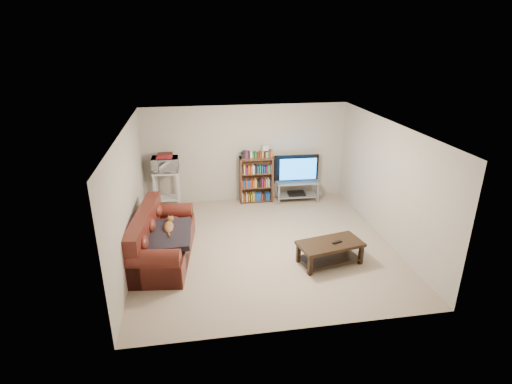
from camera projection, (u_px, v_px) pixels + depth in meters
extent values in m
plane|color=tan|center=(264.00, 245.00, 8.03)|extent=(5.00, 5.00, 0.00)
plane|color=white|center=(265.00, 127.00, 7.15)|extent=(5.00, 5.00, 0.00)
plane|color=beige|center=(246.00, 154.00, 9.88)|extent=(5.00, 0.00, 5.00)
plane|color=beige|center=(299.00, 257.00, 5.29)|extent=(5.00, 0.00, 5.00)
plane|color=beige|center=(129.00, 198.00, 7.21)|extent=(0.00, 5.00, 5.00)
plane|color=beige|center=(388.00, 182.00, 7.96)|extent=(0.00, 5.00, 5.00)
cube|color=#571E16|center=(165.00, 247.00, 7.53)|extent=(1.17, 2.26, 0.41)
cube|color=#571E16|center=(145.00, 235.00, 7.41)|extent=(0.50, 2.18, 0.90)
cube|color=#571E16|center=(155.00, 273.00, 6.61)|extent=(0.91, 0.34, 0.53)
cube|color=#571E16|center=(172.00, 222.00, 8.40)|extent=(0.91, 0.34, 0.53)
cube|color=black|center=(167.00, 235.00, 7.27)|extent=(0.87, 1.11, 0.19)
cube|color=black|center=(330.00, 244.00, 7.26)|extent=(1.26, 0.80, 0.06)
cube|color=black|center=(329.00, 258.00, 7.37)|extent=(1.13, 0.72, 0.03)
cube|color=black|center=(310.00, 266.00, 6.97)|extent=(0.08, 0.08, 0.36)
cube|color=black|center=(361.00, 255.00, 7.31)|extent=(0.08, 0.08, 0.36)
cube|color=black|center=(298.00, 253.00, 7.37)|extent=(0.08, 0.08, 0.36)
cube|color=black|center=(347.00, 243.00, 7.72)|extent=(0.08, 0.08, 0.36)
cube|color=black|center=(337.00, 242.00, 7.24)|extent=(0.20, 0.12, 0.02)
cube|color=#999EA3|center=(297.00, 182.00, 10.01)|extent=(1.06, 0.51, 0.03)
cube|color=#999EA3|center=(296.00, 195.00, 10.14)|extent=(1.01, 0.48, 0.02)
cube|color=gray|center=(279.00, 195.00, 9.86)|extent=(0.05, 0.05, 0.52)
cube|color=gray|center=(317.00, 193.00, 9.97)|extent=(0.05, 0.05, 0.52)
cube|color=gray|center=(276.00, 189.00, 10.23)|extent=(0.05, 0.05, 0.52)
cube|color=gray|center=(313.00, 187.00, 10.35)|extent=(0.05, 0.05, 0.52)
imported|color=black|center=(297.00, 169.00, 9.89)|extent=(1.13, 0.19, 0.65)
cube|color=black|center=(296.00, 193.00, 10.13)|extent=(0.43, 0.31, 0.06)
cube|color=#4E2E1B|center=(241.00, 180.00, 9.85)|extent=(0.04, 0.25, 1.18)
cube|color=#4E2E1B|center=(272.00, 179.00, 9.96)|extent=(0.04, 0.25, 1.18)
cube|color=#4E2E1B|center=(256.00, 157.00, 9.70)|extent=(0.82, 0.26, 0.03)
cube|color=maroon|center=(249.00, 156.00, 9.65)|extent=(0.24, 0.18, 0.06)
cube|color=silver|center=(166.00, 172.00, 9.31)|extent=(0.63, 0.46, 0.04)
cube|color=silver|center=(168.00, 198.00, 9.55)|extent=(0.56, 0.42, 0.03)
cube|color=silver|center=(155.00, 195.00, 9.29)|extent=(0.05, 0.05, 0.94)
cube|color=silver|center=(178.00, 194.00, 9.35)|extent=(0.05, 0.05, 0.94)
cube|color=silver|center=(157.00, 189.00, 9.62)|extent=(0.05, 0.05, 0.94)
cube|color=silver|center=(179.00, 188.00, 9.69)|extent=(0.05, 0.05, 0.94)
imported|color=silver|center=(165.00, 164.00, 9.24)|extent=(0.62, 0.43, 0.33)
cube|color=maroon|center=(164.00, 156.00, 9.17)|extent=(0.37, 0.32, 0.05)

